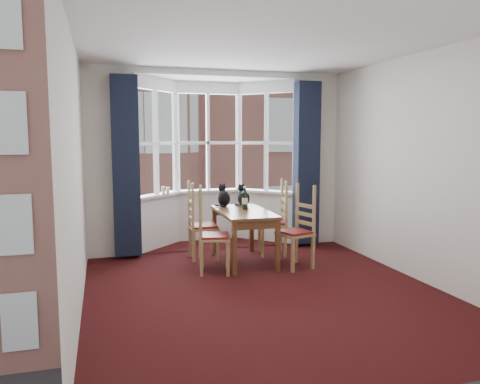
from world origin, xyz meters
name	(u,v)px	position (x,y,z in m)	size (l,w,h in m)	color
floor	(266,294)	(0.00, 0.00, 0.00)	(4.50, 4.50, 0.00)	black
ceiling	(268,41)	(0.00, 0.00, 2.80)	(4.50, 4.50, 0.00)	white
wall_left	(76,176)	(-2.00, 0.00, 1.40)	(4.50, 4.50, 0.00)	silver
wall_right	(421,168)	(2.00, 0.00, 1.40)	(4.50, 4.50, 0.00)	silver
wall_near	(384,196)	(0.00, -2.25, 1.40)	(4.00, 4.00, 0.00)	silver
wall_back_pier_left	(109,163)	(-1.65, 2.25, 1.40)	(0.70, 0.12, 2.80)	silver
wall_back_pier_right	(315,160)	(1.65, 2.25, 1.40)	(0.70, 0.12, 2.80)	silver
bay_window	(211,160)	(0.00, 2.75, 1.40)	(2.76, 0.94, 2.80)	white
curtain_left	(126,167)	(-1.42, 2.07, 1.35)	(0.38, 0.22, 2.60)	#161D32
curtain_right	(306,164)	(1.42, 2.07, 1.35)	(0.38, 0.22, 2.60)	#161D32
dining_table	(244,218)	(0.15, 1.39, 0.64)	(0.72, 1.31, 0.74)	brown
chair_left_near	(207,237)	(-0.46, 1.00, 0.47)	(0.49, 0.50, 0.92)	#A2824E
chair_left_far	(197,227)	(-0.45, 1.71, 0.47)	(0.42, 0.44, 0.92)	#A2824E
chair_right_near	(300,233)	(0.82, 0.94, 0.47)	(0.50, 0.51, 0.92)	#A2824E
chair_right_far	(278,224)	(0.78, 1.66, 0.47)	(0.47, 0.49, 0.92)	#A2824E
cat_left	(224,197)	(-0.01, 1.90, 0.87)	(0.20, 0.27, 0.35)	black
cat_right	(243,197)	(0.30, 1.89, 0.87)	(0.20, 0.27, 0.34)	black
wine_bottle	(245,199)	(0.21, 1.51, 0.88)	(0.08, 0.08, 0.33)	black
candle_tall	(163,190)	(-0.82, 2.60, 0.93)	(0.06, 0.06, 0.12)	white
candle_short	(168,190)	(-0.75, 2.63, 0.92)	(0.06, 0.06, 0.10)	white
street	(128,236)	(0.00, 32.25, -6.00)	(80.00, 80.00, 0.00)	#333335
tenement_building	(147,141)	(0.00, 14.01, 1.60)	(18.40, 7.80, 15.20)	#9B5D50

